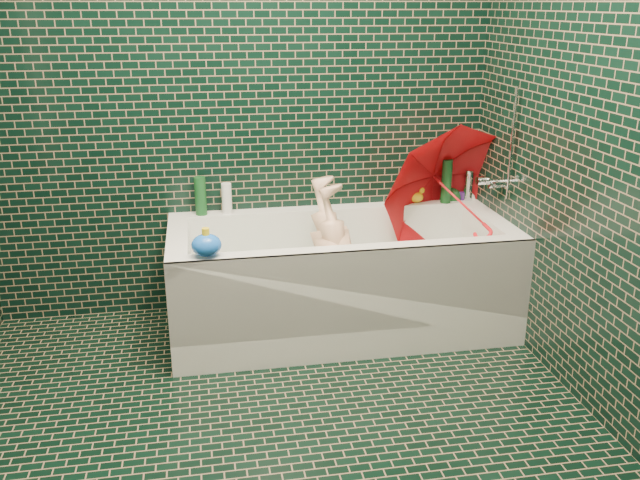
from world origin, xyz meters
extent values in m
plane|color=black|center=(0.00, 0.00, 0.00)|extent=(2.80, 2.80, 0.00)
plane|color=black|center=(0.00, 1.40, 1.25)|extent=(2.80, 0.00, 2.80)
plane|color=black|center=(0.00, -1.40, 1.25)|extent=(2.80, 0.00, 2.80)
cube|color=white|center=(0.45, 1.02, 0.07)|extent=(1.70, 0.75, 0.15)
cube|color=white|center=(0.45, 1.35, 0.35)|extent=(1.70, 0.10, 0.40)
cube|color=white|center=(0.45, 0.70, 0.35)|extent=(1.70, 0.10, 0.40)
cube|color=white|center=(1.25, 1.02, 0.35)|extent=(0.10, 0.55, 0.40)
cube|color=white|center=(-0.35, 1.02, 0.35)|extent=(0.10, 0.55, 0.40)
cube|color=white|center=(0.45, 0.66, 0.28)|extent=(1.70, 0.02, 0.55)
cube|color=green|center=(0.45, 1.02, 0.16)|extent=(1.35, 0.47, 0.01)
cube|color=silver|center=(0.45, 1.02, 0.30)|extent=(1.48, 0.53, 0.00)
cylinder|color=silver|center=(1.28, 1.02, 0.73)|extent=(0.14, 0.05, 0.05)
cylinder|color=silver|center=(1.20, 1.08, 0.73)|extent=(0.05, 0.04, 0.04)
cylinder|color=silver|center=(1.27, 0.92, 0.95)|extent=(0.01, 0.01, 0.55)
imported|color=#ECB693|center=(0.45, 0.99, 0.31)|extent=(0.99, 0.37, 0.40)
imported|color=red|center=(1.10, 1.09, 0.62)|extent=(1.04, 0.94, 1.05)
imported|color=white|center=(1.25, 1.36, 0.55)|extent=(0.13, 0.13, 0.26)
imported|color=#461E73|center=(1.25, 1.36, 0.55)|extent=(0.11, 0.11, 0.19)
imported|color=#15491F|center=(1.15, 1.34, 0.55)|extent=(0.16, 0.16, 0.18)
cylinder|color=#15491F|center=(1.10, 1.33, 0.67)|extent=(0.07, 0.07, 0.24)
cylinder|color=silver|center=(1.24, 1.35, 0.64)|extent=(0.06, 0.06, 0.17)
cylinder|color=#15491F|center=(-0.23, 1.34, 0.65)|extent=(0.08, 0.08, 0.20)
cylinder|color=white|center=(-0.10, 1.34, 0.63)|extent=(0.06, 0.06, 0.16)
ellipsoid|color=yellow|center=(0.94, 1.35, 0.58)|extent=(0.10, 0.09, 0.06)
sphere|color=yellow|center=(0.97, 1.36, 0.62)|extent=(0.04, 0.04, 0.04)
cone|color=orange|center=(0.99, 1.37, 0.61)|extent=(0.02, 0.02, 0.02)
ellipsoid|color=blue|center=(-0.22, 0.70, 0.60)|extent=(0.14, 0.11, 0.10)
cylinder|color=yellow|center=(-0.22, 0.70, 0.66)|extent=(0.03, 0.03, 0.04)
camera|label=1|loc=(-0.22, -2.09, 1.60)|focal=38.00mm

